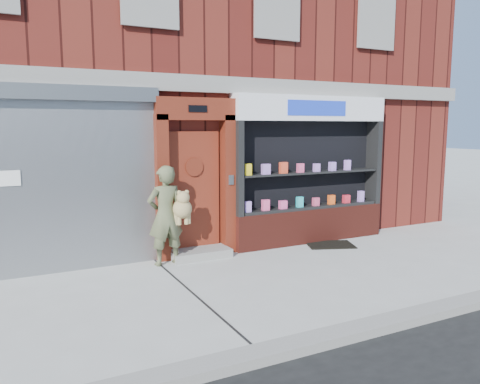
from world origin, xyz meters
TOP-DOWN VIEW (x-y plane):
  - ground at (0.00, 0.00)m, footprint 80.00×80.00m
  - curb at (0.00, -2.15)m, footprint 60.00×0.30m
  - building at (-0.00, 5.99)m, footprint 12.00×8.16m
  - shutter_bay at (-3.00, 1.93)m, footprint 3.10×0.30m
  - red_door_bay at (-0.75, 1.86)m, footprint 1.52×0.58m
  - pharmacy_bay at (1.75, 1.81)m, footprint 3.50×0.41m
  - woman at (-1.41, 1.54)m, footprint 0.79×0.46m
  - doormat at (1.94, 1.32)m, footprint 1.09×0.93m

SIDE VIEW (x-z plane):
  - ground at x=0.00m, z-range 0.00..0.00m
  - doormat at x=1.94m, z-range 0.00..0.02m
  - curb at x=0.00m, z-range 0.00..0.12m
  - woman at x=-1.41m, z-range 0.02..1.75m
  - pharmacy_bay at x=1.75m, z-range -0.13..2.87m
  - red_door_bay at x=-0.75m, z-range 0.01..2.91m
  - shutter_bay at x=-3.00m, z-range 0.20..3.24m
  - building at x=0.00m, z-range 0.00..8.00m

